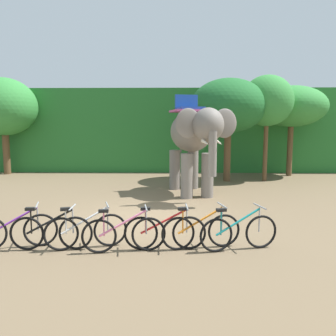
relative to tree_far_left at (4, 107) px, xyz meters
The scene contains 14 objects.
ground_plane 12.38m from the tree_far_left, 47.49° to the right, with size 80.00×80.00×0.00m, color brown.
foliage_hedge 8.89m from the tree_far_left, 24.47° to the left, with size 36.00×6.00×4.62m, color #28702D.
tree_far_left is the anchor object (origin of this frame).
tree_far_right 11.67m from the tree_far_left, 10.64° to the right, with size 3.48×3.48×4.73m.
tree_right 13.42m from the tree_far_left, ahead, with size 2.38×2.38×4.89m.
tree_center 14.98m from the tree_far_left, ahead, with size 3.50×3.50×4.60m.
elephant 11.15m from the tree_far_left, 28.91° to the right, with size 2.49×4.25×3.78m.
bike_purple 12.84m from the tree_far_left, 62.90° to the right, with size 1.66×0.64×0.92m.
bike_black 13.27m from the tree_far_left, 59.95° to the right, with size 1.71×0.52×0.92m.
bike_white 13.54m from the tree_far_left, 57.09° to the right, with size 1.65×0.66×0.92m.
bike_pink 14.14m from the tree_far_left, 54.65° to the right, with size 1.70×0.52×0.92m.
bike_red 14.51m from the tree_far_left, 51.56° to the right, with size 1.71×0.52×0.92m.
bike_orange 14.92m from the tree_far_left, 49.03° to the right, with size 1.68×0.57×0.92m.
bike_teal 15.48m from the tree_far_left, 47.04° to the right, with size 1.67×0.60×0.92m.
Camera 1 is at (0.98, -9.10, 2.55)m, focal length 36.01 mm.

